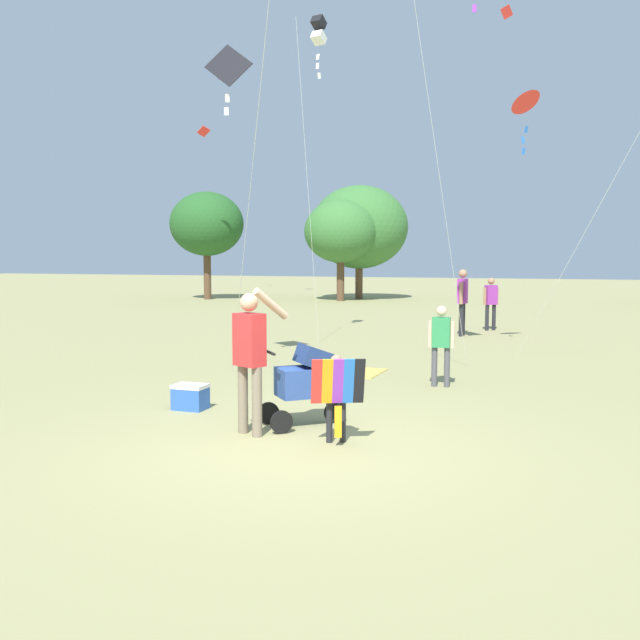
{
  "coord_description": "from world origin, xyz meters",
  "views": [
    {
      "loc": [
        2.7,
        -7.04,
        2.12
      ],
      "look_at": [
        -0.19,
        1.39,
        1.3
      ],
      "focal_mm": 39.1,
      "sensor_mm": 36.0,
      "label": 1
    }
  ],
  "objects_px": {
    "kite_adult_black": "(230,77)",
    "kite_green_novelty": "(526,105)",
    "child_with_butterfly_kite": "(337,389)",
    "person_adult_flyer": "(250,350)",
    "stroller": "(305,378)",
    "cooler_box": "(190,397)",
    "person_couple_left": "(491,299)",
    "kite_orange_delta": "(319,33)",
    "person_red_shirt": "(441,339)",
    "picnic_blanket": "(349,372)",
    "person_sitting_far": "(462,297)"
  },
  "relations": [
    {
      "from": "kite_orange_delta",
      "to": "person_sitting_far",
      "type": "xyz_separation_m",
      "value": [
        3.15,
        2.54,
        -6.33
      ]
    },
    {
      "from": "child_with_butterfly_kite",
      "to": "kite_adult_black",
      "type": "distance_m",
      "value": 6.83
    },
    {
      "from": "stroller",
      "to": "person_red_shirt",
      "type": "bearing_deg",
      "value": 69.56
    },
    {
      "from": "kite_adult_black",
      "to": "kite_green_novelty",
      "type": "height_order",
      "value": "kite_adult_black"
    },
    {
      "from": "stroller",
      "to": "person_red_shirt",
      "type": "xyz_separation_m",
      "value": [
        1.18,
        3.17,
        0.17
      ]
    },
    {
      "from": "stroller",
      "to": "cooler_box",
      "type": "xyz_separation_m",
      "value": [
        -1.83,
        0.37,
        -0.43
      ]
    },
    {
      "from": "child_with_butterfly_kite",
      "to": "stroller",
      "type": "height_order",
      "value": "stroller"
    },
    {
      "from": "kite_orange_delta",
      "to": "cooler_box",
      "type": "height_order",
      "value": "kite_orange_delta"
    },
    {
      "from": "stroller",
      "to": "kite_orange_delta",
      "type": "height_order",
      "value": "kite_orange_delta"
    },
    {
      "from": "person_red_shirt",
      "to": "picnic_blanket",
      "type": "bearing_deg",
      "value": 154.25
    },
    {
      "from": "stroller",
      "to": "kite_adult_black",
      "type": "height_order",
      "value": "kite_adult_black"
    },
    {
      "from": "kite_orange_delta",
      "to": "kite_green_novelty",
      "type": "height_order",
      "value": "kite_orange_delta"
    },
    {
      "from": "child_with_butterfly_kite",
      "to": "person_red_shirt",
      "type": "xyz_separation_m",
      "value": [
        0.57,
        3.81,
        0.16
      ]
    },
    {
      "from": "kite_adult_black",
      "to": "person_adult_flyer",
      "type": "bearing_deg",
      "value": -61.25
    },
    {
      "from": "child_with_butterfly_kite",
      "to": "cooler_box",
      "type": "distance_m",
      "value": 2.68
    },
    {
      "from": "person_adult_flyer",
      "to": "kite_green_novelty",
      "type": "xyz_separation_m",
      "value": [
        2.67,
        8.13,
        4.26
      ]
    },
    {
      "from": "person_couple_left",
      "to": "cooler_box",
      "type": "distance_m",
      "value": 12.24
    },
    {
      "from": "child_with_butterfly_kite",
      "to": "kite_green_novelty",
      "type": "height_order",
      "value": "kite_green_novelty"
    },
    {
      "from": "person_adult_flyer",
      "to": "person_couple_left",
      "type": "bearing_deg",
      "value": 82.83
    },
    {
      "from": "child_with_butterfly_kite",
      "to": "person_couple_left",
      "type": "xyz_separation_m",
      "value": [
        0.53,
        12.86,
        0.26
      ]
    },
    {
      "from": "person_adult_flyer",
      "to": "person_red_shirt",
      "type": "distance_m",
      "value": 4.13
    },
    {
      "from": "child_with_butterfly_kite",
      "to": "person_adult_flyer",
      "type": "xyz_separation_m",
      "value": [
        -1.08,
        0.03,
        0.4
      ]
    },
    {
      "from": "kite_orange_delta",
      "to": "picnic_blanket",
      "type": "relative_size",
      "value": 6.61
    },
    {
      "from": "stroller",
      "to": "kite_adult_black",
      "type": "relative_size",
      "value": 0.18
    },
    {
      "from": "stroller",
      "to": "picnic_blanket",
      "type": "relative_size",
      "value": 0.88
    },
    {
      "from": "person_couple_left",
      "to": "person_adult_flyer",
      "type": "bearing_deg",
      "value": -97.17
    },
    {
      "from": "person_red_shirt",
      "to": "person_sitting_far",
      "type": "xyz_separation_m",
      "value": [
        -0.63,
        7.42,
        0.26
      ]
    },
    {
      "from": "person_adult_flyer",
      "to": "kite_green_novelty",
      "type": "height_order",
      "value": "kite_green_novelty"
    },
    {
      "from": "person_red_shirt",
      "to": "picnic_blanket",
      "type": "height_order",
      "value": "person_red_shirt"
    },
    {
      "from": "stroller",
      "to": "person_red_shirt",
      "type": "distance_m",
      "value": 3.38
    },
    {
      "from": "person_adult_flyer",
      "to": "stroller",
      "type": "relative_size",
      "value": 1.7
    },
    {
      "from": "kite_adult_black",
      "to": "person_couple_left",
      "type": "height_order",
      "value": "kite_adult_black"
    },
    {
      "from": "person_sitting_far",
      "to": "picnic_blanket",
      "type": "bearing_deg",
      "value": -100.25
    },
    {
      "from": "stroller",
      "to": "person_sitting_far",
      "type": "bearing_deg",
      "value": 87.0
    },
    {
      "from": "kite_green_novelty",
      "to": "stroller",
      "type": "bearing_deg",
      "value": -106.32
    },
    {
      "from": "person_couple_left",
      "to": "picnic_blanket",
      "type": "xyz_separation_m",
      "value": [
        -1.77,
        -8.18,
        -0.88
      ]
    },
    {
      "from": "person_couple_left",
      "to": "kite_orange_delta",
      "type": "bearing_deg",
      "value": -131.86
    },
    {
      "from": "person_couple_left",
      "to": "cooler_box",
      "type": "bearing_deg",
      "value": -104.09
    },
    {
      "from": "kite_adult_black",
      "to": "picnic_blanket",
      "type": "xyz_separation_m",
      "value": [
        1.96,
        0.79,
        -5.22
      ]
    },
    {
      "from": "kite_adult_black",
      "to": "cooler_box",
      "type": "distance_m",
      "value": 5.87
    },
    {
      "from": "person_adult_flyer",
      "to": "person_couple_left",
      "type": "relative_size",
      "value": 1.17
    },
    {
      "from": "stroller",
      "to": "kite_adult_black",
      "type": "distance_m",
      "value": 6.21
    },
    {
      "from": "kite_green_novelty",
      "to": "person_couple_left",
      "type": "height_order",
      "value": "kite_green_novelty"
    },
    {
      "from": "person_adult_flyer",
      "to": "person_couple_left",
      "type": "xyz_separation_m",
      "value": [
        1.61,
        12.83,
        -0.13
      ]
    },
    {
      "from": "stroller",
      "to": "kite_orange_delta",
      "type": "relative_size",
      "value": 0.13
    },
    {
      "from": "child_with_butterfly_kite",
      "to": "person_adult_flyer",
      "type": "bearing_deg",
      "value": 178.23
    },
    {
      "from": "person_adult_flyer",
      "to": "kite_green_novelty",
      "type": "distance_m",
      "value": 9.56
    },
    {
      "from": "person_red_shirt",
      "to": "cooler_box",
      "type": "distance_m",
      "value": 4.16
    },
    {
      "from": "stroller",
      "to": "cooler_box",
      "type": "relative_size",
      "value": 2.3
    },
    {
      "from": "stroller",
      "to": "person_couple_left",
      "type": "bearing_deg",
      "value": 84.65
    }
  ]
}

